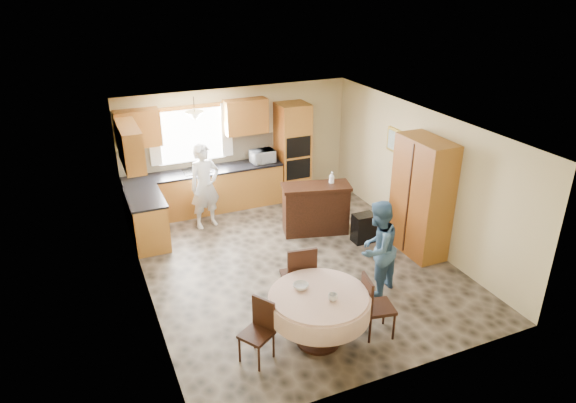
# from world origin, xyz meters

# --- Properties ---
(floor) EXTENTS (5.00, 6.00, 0.01)m
(floor) POSITION_xyz_m (0.00, 0.00, 0.00)
(floor) COLOR #70604E
(floor) RESTS_ON ground
(ceiling) EXTENTS (5.00, 6.00, 0.01)m
(ceiling) POSITION_xyz_m (0.00, 0.00, 2.50)
(ceiling) COLOR white
(ceiling) RESTS_ON wall_back
(wall_back) EXTENTS (5.00, 0.02, 2.50)m
(wall_back) POSITION_xyz_m (0.00, 3.00, 1.25)
(wall_back) COLOR #CEBB84
(wall_back) RESTS_ON floor
(wall_front) EXTENTS (5.00, 0.02, 2.50)m
(wall_front) POSITION_xyz_m (0.00, -3.00, 1.25)
(wall_front) COLOR #CEBB84
(wall_front) RESTS_ON floor
(wall_left) EXTENTS (0.02, 6.00, 2.50)m
(wall_left) POSITION_xyz_m (-2.50, 0.00, 1.25)
(wall_left) COLOR #CEBB84
(wall_left) RESTS_ON floor
(wall_right) EXTENTS (0.02, 6.00, 2.50)m
(wall_right) POSITION_xyz_m (2.50, 0.00, 1.25)
(wall_right) COLOR #CEBB84
(wall_right) RESTS_ON floor
(window) EXTENTS (1.40, 0.03, 1.10)m
(window) POSITION_xyz_m (-1.00, 2.98, 1.60)
(window) COLOR white
(window) RESTS_ON wall_back
(curtain_left) EXTENTS (0.22, 0.02, 1.15)m
(curtain_left) POSITION_xyz_m (-1.75, 2.93, 1.65)
(curtain_left) COLOR white
(curtain_left) RESTS_ON wall_back
(curtain_right) EXTENTS (0.22, 0.02, 1.15)m
(curtain_right) POSITION_xyz_m (-0.25, 2.93, 1.65)
(curtain_right) COLOR white
(curtain_right) RESTS_ON wall_back
(base_cab_back) EXTENTS (3.30, 0.60, 0.88)m
(base_cab_back) POSITION_xyz_m (-0.85, 2.70, 0.44)
(base_cab_back) COLOR gold
(base_cab_back) RESTS_ON floor
(counter_back) EXTENTS (3.30, 0.64, 0.04)m
(counter_back) POSITION_xyz_m (-0.85, 2.70, 0.90)
(counter_back) COLOR black
(counter_back) RESTS_ON base_cab_back
(base_cab_left) EXTENTS (0.60, 1.20, 0.88)m
(base_cab_left) POSITION_xyz_m (-2.20, 1.80, 0.44)
(base_cab_left) COLOR gold
(base_cab_left) RESTS_ON floor
(counter_left) EXTENTS (0.64, 1.20, 0.04)m
(counter_left) POSITION_xyz_m (-2.20, 1.80, 0.90)
(counter_left) COLOR black
(counter_left) RESTS_ON base_cab_left
(backsplash) EXTENTS (3.30, 0.02, 0.55)m
(backsplash) POSITION_xyz_m (-0.85, 2.99, 1.18)
(backsplash) COLOR tan
(backsplash) RESTS_ON wall_back
(wall_cab_left) EXTENTS (0.85, 0.33, 0.72)m
(wall_cab_left) POSITION_xyz_m (-2.05, 2.83, 1.91)
(wall_cab_left) COLOR #A16D28
(wall_cab_left) RESTS_ON wall_back
(wall_cab_right) EXTENTS (0.90, 0.33, 0.72)m
(wall_cab_right) POSITION_xyz_m (0.15, 2.83, 1.91)
(wall_cab_right) COLOR #A16D28
(wall_cab_right) RESTS_ON wall_back
(wall_cab_side) EXTENTS (0.33, 1.20, 0.72)m
(wall_cab_side) POSITION_xyz_m (-2.33, 1.80, 1.91)
(wall_cab_side) COLOR #A16D28
(wall_cab_side) RESTS_ON wall_left
(oven_tower) EXTENTS (0.66, 0.62, 2.12)m
(oven_tower) POSITION_xyz_m (1.15, 2.69, 1.06)
(oven_tower) COLOR gold
(oven_tower) RESTS_ON floor
(oven_upper) EXTENTS (0.56, 0.01, 0.45)m
(oven_upper) POSITION_xyz_m (1.15, 2.38, 1.25)
(oven_upper) COLOR black
(oven_upper) RESTS_ON oven_tower
(oven_lower) EXTENTS (0.56, 0.01, 0.45)m
(oven_lower) POSITION_xyz_m (1.15, 2.38, 0.75)
(oven_lower) COLOR black
(oven_lower) RESTS_ON oven_tower
(pendant) EXTENTS (0.36, 0.36, 0.18)m
(pendant) POSITION_xyz_m (-1.00, 2.50, 2.12)
(pendant) COLOR beige
(pendant) RESTS_ON ceiling
(sideboard) EXTENTS (1.38, 0.84, 0.92)m
(sideboard) POSITION_xyz_m (0.85, 0.91, 0.46)
(sideboard) COLOR #33160D
(sideboard) RESTS_ON floor
(space_heater) EXTENTS (0.40, 0.29, 0.55)m
(space_heater) POSITION_xyz_m (1.50, 0.19, 0.28)
(space_heater) COLOR black
(space_heater) RESTS_ON floor
(cupboard) EXTENTS (0.56, 1.11, 2.12)m
(cupboard) POSITION_xyz_m (2.22, -0.48, 1.06)
(cupboard) COLOR gold
(cupboard) RESTS_ON floor
(dining_table) EXTENTS (1.37, 1.37, 0.78)m
(dining_table) POSITION_xyz_m (-0.56, -2.05, 0.61)
(dining_table) COLOR #33160D
(dining_table) RESTS_ON floor
(chair_left) EXTENTS (0.51, 0.51, 0.86)m
(chair_left) POSITION_xyz_m (-1.40, -2.00, 0.47)
(chair_left) COLOR #33160D
(chair_left) RESTS_ON floor
(chair_back) EXTENTS (0.53, 0.53, 1.07)m
(chair_back) POSITION_xyz_m (-0.47, -1.23, 0.59)
(chair_back) COLOR #33160D
(chair_back) RESTS_ON floor
(chair_right) EXTENTS (0.48, 0.48, 0.94)m
(chair_right) POSITION_xyz_m (0.20, -2.20, 0.52)
(chair_right) COLOR #33160D
(chair_right) RESTS_ON floor
(framed_picture) EXTENTS (0.06, 0.56, 0.46)m
(framed_picture) POSITION_xyz_m (2.47, 0.75, 1.69)
(framed_picture) COLOR gold
(framed_picture) RESTS_ON wall_right
(microwave) EXTENTS (0.52, 0.37, 0.27)m
(microwave) POSITION_xyz_m (0.43, 2.65, 1.06)
(microwave) COLOR silver
(microwave) RESTS_ON counter_back
(person_sink) EXTENTS (0.69, 0.53, 1.70)m
(person_sink) POSITION_xyz_m (-1.02, 2.01, 0.85)
(person_sink) COLOR silver
(person_sink) RESTS_ON floor
(person_dining) EXTENTS (0.95, 0.88, 1.56)m
(person_dining) POSITION_xyz_m (0.80, -1.31, 0.78)
(person_dining) COLOR #3B5E81
(person_dining) RESTS_ON floor
(bowl_sideboard) EXTENTS (0.23, 0.23, 0.05)m
(bowl_sideboard) POSITION_xyz_m (0.48, 0.91, 0.95)
(bowl_sideboard) COLOR #B2B2B2
(bowl_sideboard) RESTS_ON sideboard
(bottle_sideboard) EXTENTS (0.11, 0.11, 0.28)m
(bottle_sideboard) POSITION_xyz_m (1.17, 0.91, 1.06)
(bottle_sideboard) COLOR silver
(bottle_sideboard) RESTS_ON sideboard
(cup_table) EXTENTS (0.13, 0.13, 0.10)m
(cup_table) POSITION_xyz_m (-0.46, -2.24, 0.83)
(cup_table) COLOR #B2B2B2
(cup_table) RESTS_ON dining_table
(bowl_table) EXTENTS (0.22, 0.22, 0.07)m
(bowl_table) POSITION_xyz_m (-0.73, -1.82, 0.81)
(bowl_table) COLOR #B2B2B2
(bowl_table) RESTS_ON dining_table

